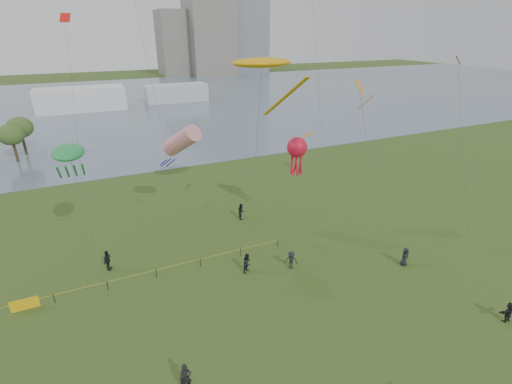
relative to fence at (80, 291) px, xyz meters
name	(u,v)px	position (x,y,z in m)	size (l,w,h in m)	color
ground_plane	(318,357)	(14.24, -13.25, -0.55)	(400.00, 400.00, 0.00)	#273E13
lake	(128,104)	(14.24, 86.75, -0.53)	(400.00, 120.00, 0.08)	slate
building_mid	(209,31)	(60.24, 148.75, 18.45)	(20.00, 20.00, 38.00)	slate
building_low	(177,43)	(46.24, 154.75, 13.45)	(16.00, 18.00, 28.00)	slate
pavilion_left	(81,99)	(2.24, 81.75, 2.45)	(22.00, 8.00, 6.00)	white
pavilion_right	(176,93)	(28.24, 84.75, 1.95)	(18.00, 7.00, 5.00)	silver
fence	(80,291)	(0.00, 0.00, 0.00)	(24.07, 0.07, 1.05)	black
spectator_a	(247,263)	(13.71, -2.56, 0.38)	(0.90, 0.70, 1.86)	black
spectator_b	(291,260)	(17.51, -3.74, 0.32)	(1.13, 0.65, 1.75)	black
spectator_c	(108,260)	(2.42, 2.96, 0.42)	(1.15, 0.48, 1.96)	black
spectator_d	(405,257)	(27.26, -7.60, 0.33)	(0.87, 0.56, 1.78)	black
spectator_e	(508,312)	(28.83, -16.24, 0.27)	(1.53, 0.49, 1.65)	black
spectator_f	(186,378)	(5.65, -11.96, 0.42)	(0.71, 0.47, 1.95)	black
spectator_g	(241,211)	(17.12, 7.10, 0.38)	(0.91, 0.71, 1.87)	black
kite_stingray	(262,63)	(17.56, 2.69, 16.71)	(6.69, 10.22, 17.76)	#3F3F42
kite_windsock	(182,141)	(10.81, 6.56, 9.54)	(8.36, 8.30, 11.97)	#3F3F42
kite_creature	(68,153)	(1.13, 2.96, 10.69)	(2.36, 6.28, 11.69)	#3F3F42
kite_octopus	(297,148)	(21.55, 2.85, 8.48)	(7.21, 6.62, 10.16)	#3F3F42
kite_delta	(362,101)	(22.05, -5.52, 14.45)	(4.48, 12.18, 16.54)	#3F3F42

